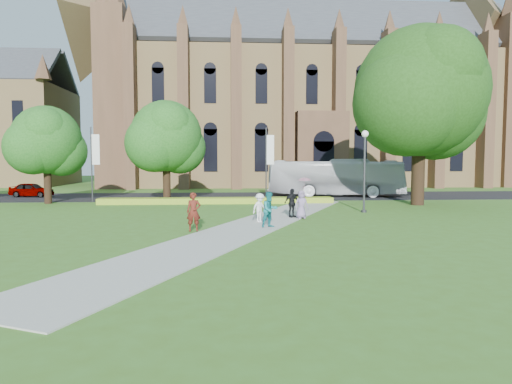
{
  "coord_description": "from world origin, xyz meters",
  "views": [
    {
      "loc": [
        -1.49,
        -22.07,
        3.35
      ],
      "look_at": [
        0.29,
        2.9,
        1.6
      ],
      "focal_mm": 32.0,
      "sensor_mm": 36.0,
      "label": 1
    }
  ],
  "objects": [
    {
      "name": "tour_coach",
      "position": [
        8.85,
        19.48,
        1.74
      ],
      "size": [
        12.69,
        5.39,
        3.44
      ],
      "primitive_type": "imported",
      "rotation": [
        0.0,
        0.0,
        1.36
      ],
      "color": "white",
      "rests_on": "road"
    },
    {
      "name": "pedestrian_3",
      "position": [
        2.45,
        4.04,
        0.88
      ],
      "size": [
        1.06,
        0.81,
        1.68
      ],
      "primitive_type": "imported",
      "rotation": [
        0.0,
        0.0,
        0.47
      ],
      "color": "black",
      "rests_on": "footpath"
    },
    {
      "name": "street_tree_0",
      "position": [
        -15.0,
        14.0,
        4.87
      ],
      "size": [
        5.2,
        5.2,
        7.5
      ],
      "color": "#332114",
      "rests_on": "ground"
    },
    {
      "name": "large_tree",
      "position": [
        13.0,
        11.0,
        8.37
      ],
      "size": [
        9.6,
        9.6,
        13.2
      ],
      "color": "#332114",
      "rests_on": "ground"
    },
    {
      "name": "road",
      "position": [
        0.0,
        20.0,
        0.01
      ],
      "size": [
        160.0,
        10.0,
        0.02
      ],
      "primitive_type": "cube",
      "color": "black",
      "rests_on": "ground"
    },
    {
      "name": "banner_pole_1",
      "position": [
        -11.89,
        15.2,
        3.39
      ],
      "size": [
        0.7,
        0.1,
        6.0
      ],
      "color": "#38383D",
      "rests_on": "ground"
    },
    {
      "name": "streetlamp",
      "position": [
        7.5,
        6.5,
        3.3
      ],
      "size": [
        0.44,
        0.44,
        5.24
      ],
      "color": "#38383D",
      "rests_on": "ground"
    },
    {
      "name": "car_0",
      "position": [
        -18.9,
        20.58,
        0.67
      ],
      "size": [
        4.03,
        2.13,
        1.31
      ],
      "primitive_type": "imported",
      "rotation": [
        0.0,
        0.0,
        1.41
      ],
      "color": "gray",
      "rests_on": "road"
    },
    {
      "name": "ground",
      "position": [
        0.0,
        0.0,
        0.0
      ],
      "size": [
        160.0,
        160.0,
        0.0
      ],
      "primitive_type": "plane",
      "color": "#40651E",
      "rests_on": "ground"
    },
    {
      "name": "pedestrian_1",
      "position": [
        0.78,
        0.2,
        0.92
      ],
      "size": [
        1.06,
        0.97,
        1.76
      ],
      "primitive_type": "imported",
      "rotation": [
        0.0,
        0.0,
        0.45
      ],
      "color": "#1A7C83",
      "rests_on": "footpath"
    },
    {
      "name": "parasol",
      "position": [
        3.11,
        3.6,
        1.95
      ],
      "size": [
        0.88,
        0.88,
        0.65
      ],
      "primitive_type": "imported",
      "rotation": [
        0.0,
        0.0,
        0.21
      ],
      "color": "#CA8FA7",
      "rests_on": "pedestrian_4"
    },
    {
      "name": "pedestrian_0",
      "position": [
        -2.9,
        -0.75,
        0.95
      ],
      "size": [
        0.71,
        0.51,
        1.81
      ],
      "primitive_type": "imported",
      "rotation": [
        0.0,
        0.0,
        0.12
      ],
      "color": "#571D14",
      "rests_on": "footpath"
    },
    {
      "name": "pedestrian_4",
      "position": [
        2.93,
        3.5,
        0.83
      ],
      "size": [
        0.85,
        0.64,
        1.58
      ],
      "primitive_type": "imported",
      "rotation": [
        0.0,
        0.0,
        0.19
      ],
      "color": "gray",
      "rests_on": "footpath"
    },
    {
      "name": "footpath",
      "position": [
        0.0,
        1.0,
        0.02
      ],
      "size": [
        15.58,
        28.54,
        0.04
      ],
      "primitive_type": "cube",
      "rotation": [
        0.0,
        0.0,
        -0.44
      ],
      "color": "#B2B2A8",
      "rests_on": "ground"
    },
    {
      "name": "cathedral",
      "position": [
        10.0,
        39.73,
        12.98
      ],
      "size": [
        52.6,
        18.25,
        28.0
      ],
      "color": "brown",
      "rests_on": "ground"
    },
    {
      "name": "flower_hedge",
      "position": [
        -2.0,
        13.2,
        0.23
      ],
      "size": [
        18.0,
        1.4,
        0.45
      ],
      "primitive_type": "cube",
      "color": "gold",
      "rests_on": "ground"
    },
    {
      "name": "pedestrian_2",
      "position": [
        0.44,
        2.13,
        0.81
      ],
      "size": [
        1.13,
        1.06,
        1.54
      ],
      "primitive_type": "imported",
      "rotation": [
        0.0,
        0.0,
        0.66
      ],
      "color": "white",
      "rests_on": "footpath"
    },
    {
      "name": "banner_pole_0",
      "position": [
        2.11,
        15.2,
        3.39
      ],
      "size": [
        0.7,
        0.1,
        6.0
      ],
      "color": "#38383D",
      "rests_on": "ground"
    },
    {
      "name": "street_tree_1",
      "position": [
        -6.0,
        14.5,
        5.22
      ],
      "size": [
        5.6,
        5.6,
        8.05
      ],
      "color": "#332114",
      "rests_on": "ground"
    }
  ]
}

